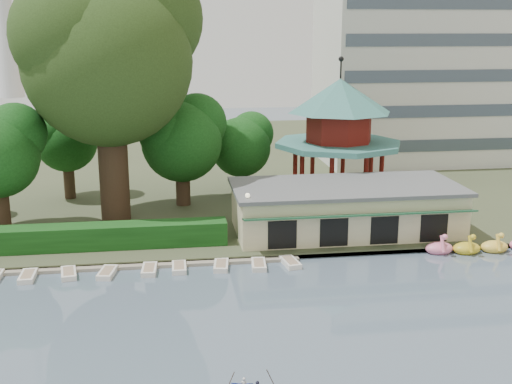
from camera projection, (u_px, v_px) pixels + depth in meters
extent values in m
cube|color=#424930|center=(203.00, 163.00, 80.67)|extent=(220.00, 70.00, 0.40)
cube|color=gray|center=(231.00, 259.00, 47.41)|extent=(220.00, 0.60, 0.30)
cube|color=gray|center=(63.00, 268.00, 45.69)|extent=(34.00, 1.60, 0.24)
cube|color=beige|center=(345.00, 210.00, 52.76)|extent=(18.00, 8.00, 3.60)
cube|color=#595B5E|center=(346.00, 187.00, 52.27)|extent=(18.60, 8.60, 0.30)
cube|color=#194C2D|center=(361.00, 215.00, 48.44)|extent=(18.00, 1.59, 0.45)
cylinder|color=beige|center=(337.00, 193.00, 62.92)|extent=(10.40, 10.40, 1.20)
cylinder|color=#397972|center=(338.00, 144.00, 61.71)|extent=(12.40, 12.40, 0.50)
cylinder|color=maroon|center=(339.00, 127.00, 61.30)|extent=(6.40, 6.40, 2.80)
cone|color=#397972|center=(340.00, 96.00, 60.56)|extent=(10.00, 10.00, 3.20)
cylinder|color=black|center=(341.00, 69.00, 59.94)|extent=(0.16, 0.16, 1.80)
cube|color=silver|center=(441.00, 80.00, 80.29)|extent=(30.00, 14.00, 20.00)
cube|color=#174A16|center=(28.00, 239.00, 48.16)|extent=(30.00, 2.00, 1.80)
cylinder|color=black|center=(248.00, 222.00, 48.68)|extent=(0.12, 0.12, 4.00)
sphere|color=beige|center=(248.00, 195.00, 48.16)|extent=(0.36, 0.36, 0.36)
cylinder|color=#3A281C|center=(113.00, 158.00, 55.02)|extent=(2.54, 2.54, 10.96)
sphere|color=#294117|center=(108.00, 62.00, 53.01)|extent=(14.09, 14.09, 14.09)
sphere|color=#294117|center=(141.00, 18.00, 54.55)|extent=(10.57, 10.57, 10.57)
sphere|color=#294117|center=(73.00, 35.00, 50.78)|extent=(9.86, 9.86, 9.86)
cylinder|color=#3A281C|center=(2.00, 201.00, 52.62)|extent=(1.23, 1.23, 5.06)
sphere|color=#174A16|center=(15.00, 134.00, 52.45)|extent=(5.11, 5.11, 5.11)
cylinder|color=#3A281C|center=(183.00, 180.00, 60.43)|extent=(1.35, 1.35, 4.88)
sphere|color=#174A16|center=(182.00, 142.00, 59.53)|extent=(7.51, 7.51, 7.51)
sphere|color=#174A16|center=(197.00, 123.00, 60.43)|extent=(5.63, 5.63, 5.63)
sphere|color=#174A16|center=(167.00, 133.00, 58.39)|extent=(5.26, 5.26, 5.26)
cylinder|color=#3A281C|center=(241.00, 174.00, 65.22)|extent=(1.09, 1.09, 3.77)
sphere|color=#174A16|center=(241.00, 147.00, 64.53)|extent=(6.04, 6.04, 6.04)
sphere|color=#174A16|center=(251.00, 134.00, 65.26)|extent=(4.53, 4.53, 4.53)
sphere|color=#174A16|center=(231.00, 141.00, 63.62)|extent=(4.23, 4.23, 4.23)
cylinder|color=#3A281C|center=(69.00, 175.00, 62.81)|extent=(1.07, 1.07, 4.58)
sphere|color=#174A16|center=(66.00, 141.00, 61.97)|extent=(5.94, 5.94, 5.94)
sphere|color=#174A16|center=(79.00, 125.00, 62.62)|extent=(4.45, 4.45, 4.45)
sphere|color=#174A16|center=(54.00, 133.00, 61.03)|extent=(4.16, 4.16, 4.16)
ellipsoid|color=pink|center=(439.00, 248.00, 49.02)|extent=(2.16, 1.44, 0.99)
cylinder|color=pink|center=(443.00, 244.00, 48.36)|extent=(0.26, 0.79, 1.29)
sphere|color=pink|center=(445.00, 237.00, 47.91)|extent=(0.44, 0.44, 0.44)
ellipsoid|color=gold|center=(467.00, 249.00, 48.99)|extent=(2.16, 1.44, 0.99)
cylinder|color=gold|center=(471.00, 244.00, 48.33)|extent=(0.26, 0.79, 1.29)
sphere|color=gold|center=(473.00, 237.00, 47.88)|extent=(0.44, 0.44, 0.44)
ellipsoid|color=yellow|center=(494.00, 247.00, 49.35)|extent=(2.16, 1.44, 0.99)
cylinder|color=yellow|center=(499.00, 242.00, 48.69)|extent=(0.26, 0.79, 1.29)
sphere|color=yellow|center=(501.00, 236.00, 48.24)|extent=(0.44, 0.44, 0.44)
cube|color=white|center=(28.00, 276.00, 43.97)|extent=(1.04, 2.32, 0.36)
cube|color=white|center=(69.00, 273.00, 44.49)|extent=(1.36, 2.43, 0.36)
cube|color=white|center=(107.00, 273.00, 44.61)|extent=(1.38, 2.44, 0.36)
cube|color=white|center=(149.00, 270.00, 45.19)|extent=(1.13, 2.35, 0.36)
cube|color=white|center=(179.00, 267.00, 45.63)|extent=(1.03, 2.31, 0.36)
cube|color=white|center=(221.00, 265.00, 45.98)|extent=(1.29, 2.41, 0.36)
cube|color=white|center=(259.00, 265.00, 46.13)|extent=(1.20, 2.38, 0.36)
cube|color=white|center=(290.00, 262.00, 46.58)|extent=(1.34, 2.43, 0.36)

